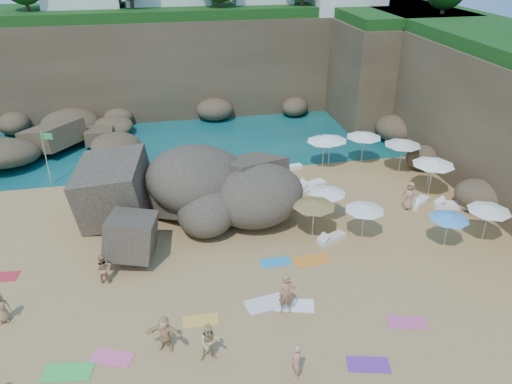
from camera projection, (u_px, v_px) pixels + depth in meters
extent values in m
plane|color=tan|center=(228.00, 260.00, 24.46)|extent=(120.00, 120.00, 0.00)
plane|color=#0C4751|center=(184.00, 91.00, 50.52)|extent=(120.00, 120.00, 0.00)
cube|color=brown|center=(207.00, 61.00, 44.68)|extent=(44.00, 8.00, 8.00)
cube|color=brown|center=(493.00, 107.00, 32.92)|extent=(8.00, 30.00, 8.00)
cube|color=brown|center=(387.00, 66.00, 42.99)|extent=(10.00, 12.00, 8.00)
cylinder|color=white|center=(3.00, 69.00, 46.22)|extent=(0.10, 0.10, 6.00)
cylinder|color=white|center=(20.00, 68.00, 46.49)|extent=(0.10, 0.10, 6.00)
cylinder|color=silver|center=(46.00, 159.00, 30.99)|extent=(0.07, 0.07, 3.50)
cube|color=green|center=(47.00, 136.00, 30.38)|extent=(0.61, 0.17, 0.39)
cylinder|color=silver|center=(225.00, 178.00, 30.33)|extent=(0.06, 0.06, 1.95)
cone|color=white|center=(225.00, 164.00, 29.90)|extent=(2.19, 2.19, 0.33)
cylinder|color=silver|center=(323.00, 153.00, 33.67)|extent=(0.06, 0.06, 2.09)
cone|color=white|center=(324.00, 139.00, 33.21)|extent=(2.34, 2.34, 0.36)
cylinder|color=silver|center=(363.00, 149.00, 34.25)|extent=(0.06, 0.06, 2.13)
cone|color=white|center=(364.00, 135.00, 33.78)|extent=(2.39, 2.39, 0.36)
cylinder|color=silver|center=(329.00, 151.00, 33.87)|extent=(0.06, 0.06, 2.07)
cone|color=white|center=(330.00, 138.00, 33.42)|extent=(2.32, 2.32, 0.35)
cylinder|color=silver|center=(401.00, 157.00, 32.99)|extent=(0.06, 0.06, 2.14)
cone|color=silver|center=(403.00, 142.00, 32.52)|extent=(2.40, 2.40, 0.37)
cylinder|color=silver|center=(326.00, 205.00, 27.50)|extent=(0.05, 0.05, 1.83)
cone|color=white|center=(327.00, 191.00, 27.09)|extent=(2.06, 2.06, 0.31)
cylinder|color=silver|center=(313.00, 219.00, 25.94)|extent=(0.06, 0.06, 2.01)
cone|color=red|center=(314.00, 203.00, 25.50)|extent=(2.26, 2.26, 0.34)
cylinder|color=silver|center=(431.00, 178.00, 30.05)|extent=(0.07, 0.07, 2.23)
cone|color=white|center=(434.00, 162.00, 29.56)|extent=(2.50, 2.50, 0.38)
cylinder|color=silver|center=(429.00, 175.00, 30.81)|extent=(0.05, 0.05, 1.83)
cone|color=white|center=(431.00, 163.00, 30.41)|extent=(2.05, 2.05, 0.31)
cylinder|color=silver|center=(363.00, 222.00, 25.86)|extent=(0.05, 0.05, 1.83)
cone|color=white|center=(365.00, 207.00, 25.46)|extent=(2.05, 2.05, 0.31)
cylinder|color=silver|center=(447.00, 231.00, 25.17)|extent=(0.05, 0.05, 1.76)
cone|color=#4398E4|center=(450.00, 216.00, 24.78)|extent=(1.98, 1.98, 0.30)
cylinder|color=silver|center=(486.00, 224.00, 25.61)|extent=(0.06, 0.06, 1.94)
cone|color=white|center=(490.00, 208.00, 25.18)|extent=(2.17, 2.17, 0.33)
cube|color=white|center=(290.00, 168.00, 33.73)|extent=(1.65, 0.78, 0.25)
cube|color=white|center=(324.00, 192.00, 30.44)|extent=(2.16, 1.45, 0.32)
cube|color=white|center=(419.00, 203.00, 29.34)|extent=(1.67, 1.47, 0.26)
cube|color=white|center=(311.00, 186.00, 31.27)|extent=(2.10, 1.30, 0.31)
cube|color=white|center=(451.00, 205.00, 29.04)|extent=(1.97, 1.07, 0.29)
cube|color=silver|center=(332.00, 238.00, 25.94)|extent=(1.70, 1.13, 0.25)
cube|color=#EC5B87|center=(112.00, 358.00, 18.81)|extent=(1.73, 1.34, 0.03)
cube|color=green|center=(68.00, 372.00, 18.18)|extent=(1.88, 1.14, 0.03)
cube|color=silver|center=(268.00, 303.00, 21.57)|extent=(2.06, 1.26, 0.03)
cube|color=#6F2E96|center=(368.00, 365.00, 18.50)|extent=(1.71, 1.14, 0.03)
cube|color=red|center=(1.00, 277.00, 23.22)|extent=(1.62, 0.93, 0.03)
cube|color=#258FCA|center=(275.00, 262.00, 24.25)|extent=(1.48, 0.74, 0.03)
cube|color=#D45287|center=(407.00, 322.00, 20.50)|extent=(1.73, 1.20, 0.03)
cube|color=orange|center=(312.00, 260.00, 24.38)|extent=(1.82, 1.00, 0.03)
cube|color=gold|center=(201.00, 321.00, 20.60)|extent=(1.50, 0.81, 0.03)
cube|color=white|center=(294.00, 305.00, 21.44)|extent=(1.89, 1.28, 0.03)
imported|color=tan|center=(103.00, 268.00, 22.60)|extent=(0.80, 0.67, 1.45)
imported|color=#F4B48A|center=(233.00, 168.00, 32.24)|extent=(0.92, 0.98, 1.48)
imported|color=#A88154|center=(261.00, 211.00, 27.25)|extent=(0.80, 0.94, 1.51)
imported|color=tan|center=(409.00, 196.00, 28.58)|extent=(0.93, 0.89, 1.71)
imported|color=tan|center=(190.00, 176.00, 30.58)|extent=(1.80, 0.60, 1.91)
imported|color=tan|center=(296.00, 362.00, 17.68)|extent=(0.37, 0.54, 1.45)
imported|color=#9A754D|center=(4.00, 317.00, 20.51)|extent=(1.03, 1.54, 0.38)
imported|color=tan|center=(166.00, 345.00, 19.13)|extent=(1.88, 1.94, 0.41)
imported|color=#AA7055|center=(286.00, 308.00, 20.99)|extent=(0.87, 1.90, 0.44)
imported|color=tan|center=(210.00, 353.00, 18.62)|extent=(0.84, 1.62, 0.60)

